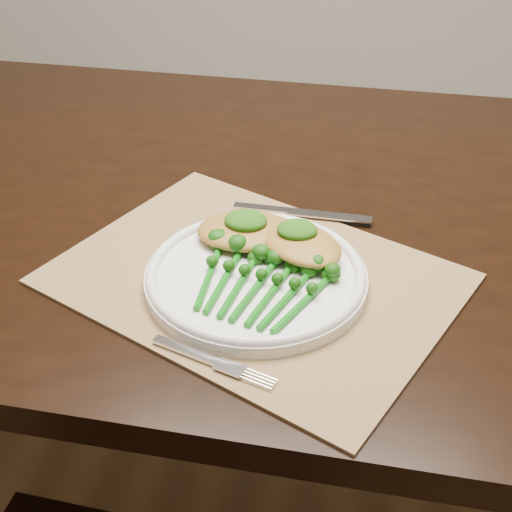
# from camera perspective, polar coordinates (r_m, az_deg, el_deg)

# --- Properties ---
(floor) EXTENTS (4.00, 4.00, 0.00)m
(floor) POSITION_cam_1_polar(r_m,az_deg,el_deg) (1.56, 1.27, -19.71)
(floor) COLOR #54381C
(floor) RESTS_ON ground
(dining_table) EXTENTS (1.64, 0.98, 0.75)m
(dining_table) POSITION_cam_1_polar(r_m,az_deg,el_deg) (1.26, 1.61, -10.13)
(dining_table) COLOR black
(dining_table) RESTS_ON ground
(placemat) EXTENTS (0.56, 0.51, 0.00)m
(placemat) POSITION_cam_1_polar(r_m,az_deg,el_deg) (0.87, -0.15, -1.82)
(placemat) COLOR olive
(placemat) RESTS_ON dining_table
(dinner_plate) EXTENTS (0.27, 0.27, 0.02)m
(dinner_plate) POSITION_cam_1_polar(r_m,az_deg,el_deg) (0.85, -0.00, -1.57)
(dinner_plate) COLOR white
(dinner_plate) RESTS_ON placemat
(knife) EXTENTS (0.19, 0.03, 0.01)m
(knife) POSITION_cam_1_polar(r_m,az_deg,el_deg) (0.99, 2.61, 3.57)
(knife) COLOR silver
(knife) RESTS_ON placemat
(fork) EXTENTS (0.14, 0.06, 0.00)m
(fork) POSITION_cam_1_polar(r_m,az_deg,el_deg) (0.74, -2.85, -8.63)
(fork) COLOR silver
(fork) RESTS_ON placemat
(chicken_fillet_left) EXTENTS (0.14, 0.10, 0.03)m
(chicken_fillet_left) POSITION_cam_1_polar(r_m,az_deg,el_deg) (0.90, -0.65, 2.00)
(chicken_fillet_left) COLOR #AA7B31
(chicken_fillet_left) RESTS_ON dinner_plate
(chicken_fillet_right) EXTENTS (0.14, 0.14, 0.02)m
(chicken_fillet_right) POSITION_cam_1_polar(r_m,az_deg,el_deg) (0.87, 3.60, 1.03)
(chicken_fillet_right) COLOR #AA7B31
(chicken_fillet_right) RESTS_ON dinner_plate
(pesto_dollop_left) EXTENTS (0.05, 0.05, 0.02)m
(pesto_dollop_left) POSITION_cam_1_polar(r_m,az_deg,el_deg) (0.89, -0.83, 2.86)
(pesto_dollop_left) COLOR #164409
(pesto_dollop_left) RESTS_ON chicken_fillet_left
(pesto_dollop_right) EXTENTS (0.05, 0.04, 0.02)m
(pesto_dollop_right) POSITION_cam_1_polar(r_m,az_deg,el_deg) (0.87, 3.31, 2.11)
(pesto_dollop_right) COLOR #164409
(pesto_dollop_right) RESTS_ON chicken_fillet_right
(broccolini_bundle) EXTENTS (0.18, 0.19, 0.04)m
(broccolini_bundle) POSITION_cam_1_polar(r_m,az_deg,el_deg) (0.81, -0.10, -2.65)
(broccolini_bundle) COLOR #0C610F
(broccolini_bundle) RESTS_ON dinner_plate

